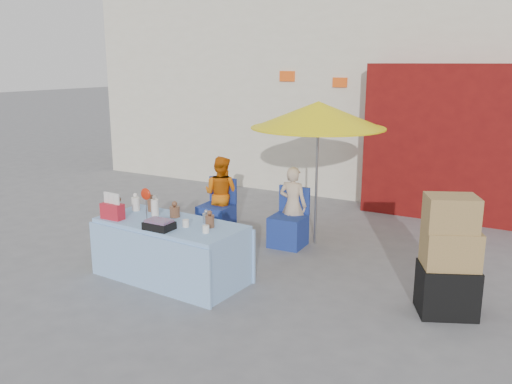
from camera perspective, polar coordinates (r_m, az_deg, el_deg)
The scene contains 10 objects.
ground at distance 6.90m, azimuth -4.60°, elevation -8.84°, with size 80.00×80.00×0.00m, color slate.
backdrop at distance 13.16m, azimuth 16.45°, elevation 15.09°, with size 14.00×8.00×7.80m.
market_table at distance 6.78m, azimuth -8.97°, elevation -6.01°, with size 1.96×1.02×1.15m.
chair_left at distance 8.51m, azimuth -4.15°, elevation -2.65°, with size 0.50×0.49×0.85m.
chair_right at distance 7.91m, azimuth 3.43°, elevation -3.89°, with size 0.50×0.49×0.85m.
vendor_orange at distance 8.53m, azimuth -3.69°, elevation -0.21°, with size 0.58×0.45×1.20m, color orange.
vendor_beige at distance 7.94m, azimuth 3.89°, elevation -1.42°, with size 0.42×0.28×1.16m, color #D0B393.
umbrella at distance 7.72m, azimuth 6.56°, elevation 8.01°, with size 1.90×1.90×2.09m.
box_stack at distance 6.06m, azimuth 19.64°, elevation -6.80°, with size 0.73×0.68×1.30m.
tarp_bundle at distance 7.42m, azimuth -13.99°, elevation -6.43°, with size 0.62×0.49×0.28m, color #FFFE1A.
Camera 1 is at (3.60, -5.27, 2.62)m, focal length 38.00 mm.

